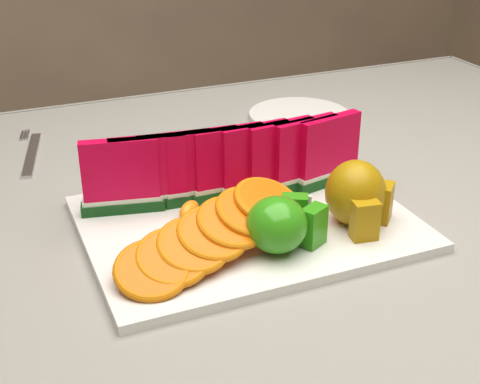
% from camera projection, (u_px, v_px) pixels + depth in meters
% --- Properties ---
extents(table, '(1.40, 0.90, 0.75)m').
position_uv_depth(table, '(234.00, 277.00, 0.92)').
color(table, '#4C3019').
rests_on(table, ground).
extents(tablecloth, '(1.53, 1.03, 0.20)m').
position_uv_depth(tablecloth, '(234.00, 238.00, 0.90)').
color(tablecloth, gray).
rests_on(tablecloth, table).
extents(platter, '(0.40, 0.30, 0.01)m').
position_uv_depth(platter, '(247.00, 223.00, 0.84)').
color(platter, silver).
rests_on(platter, tablecloth).
extents(apple_cluster, '(0.10, 0.08, 0.07)m').
position_uv_depth(apple_cluster, '(282.00, 224.00, 0.76)').
color(apple_cluster, '#3F871B').
rests_on(apple_cluster, platter).
extents(pear_cluster, '(0.10, 0.10, 0.08)m').
position_uv_depth(pear_cluster, '(358.00, 195.00, 0.81)').
color(pear_cluster, '#AE7A07').
rests_on(pear_cluster, platter).
extents(side_plate, '(0.21, 0.21, 0.01)m').
position_uv_depth(side_plate, '(299.00, 116.00, 1.19)').
color(side_plate, silver).
rests_on(side_plate, tablecloth).
extents(fork, '(0.05, 0.19, 0.00)m').
position_uv_depth(fork, '(31.00, 153.00, 1.05)').
color(fork, silver).
rests_on(fork, tablecloth).
extents(watermelon_row, '(0.39, 0.07, 0.10)m').
position_uv_depth(watermelon_row, '(229.00, 165.00, 0.87)').
color(watermelon_row, '#0F3E16').
rests_on(watermelon_row, platter).
extents(orange_fan_front, '(0.26, 0.15, 0.06)m').
position_uv_depth(orange_fan_front, '(213.00, 233.00, 0.74)').
color(orange_fan_front, '#D44B00').
rests_on(orange_fan_front, platter).
extents(orange_fan_back, '(0.38, 0.10, 0.05)m').
position_uv_depth(orange_fan_back, '(231.00, 160.00, 0.94)').
color(orange_fan_back, '#D44B00').
rests_on(orange_fan_back, platter).
extents(tangerine_segments, '(0.16, 0.08, 0.02)m').
position_uv_depth(tangerine_segments, '(239.00, 208.00, 0.84)').
color(tangerine_segments, orange).
rests_on(tangerine_segments, platter).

